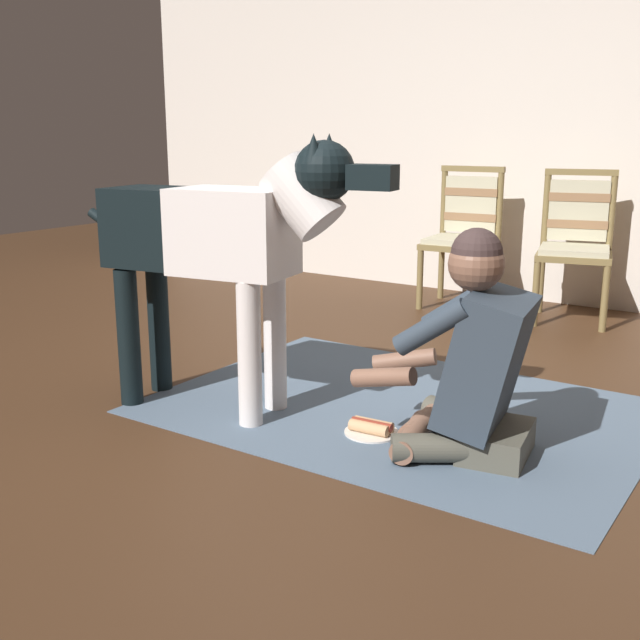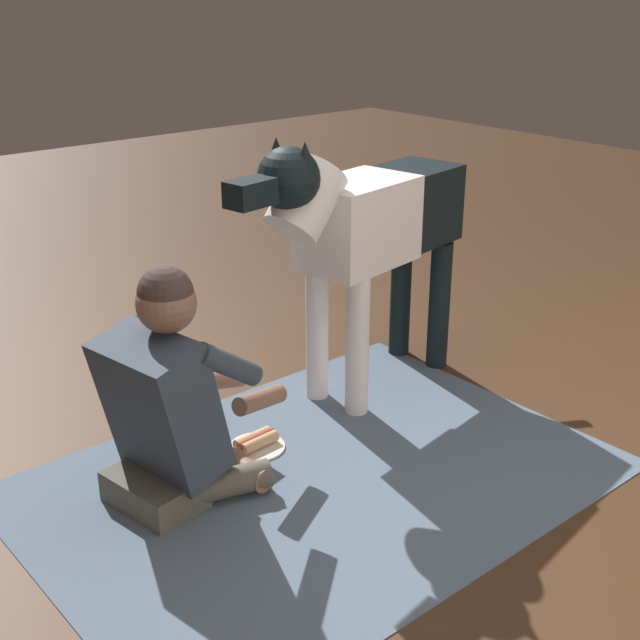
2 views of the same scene
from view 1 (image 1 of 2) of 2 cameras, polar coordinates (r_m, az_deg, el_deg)
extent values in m
plane|color=#422918|center=(3.39, -0.58, -7.38)|extent=(13.13, 13.13, 0.00)
cube|color=silver|center=(5.85, 16.61, 14.05)|extent=(7.42, 0.10, 2.60)
cube|color=slate|center=(3.53, 5.92, -6.50)|extent=(2.13, 1.54, 0.01)
cylinder|color=olive|center=(5.29, 11.59, 2.52)|extent=(0.04, 0.04, 0.42)
cylinder|color=olive|center=(5.43, 7.42, 2.98)|extent=(0.04, 0.04, 0.42)
cylinder|color=olive|center=(5.68, 12.90, 3.23)|extent=(0.04, 0.04, 0.42)
cylinder|color=olive|center=(5.81, 8.98, 3.65)|extent=(0.04, 0.04, 0.42)
cube|color=olive|center=(5.51, 10.32, 5.46)|extent=(0.49, 0.49, 0.04)
cube|color=#BCB697|center=(5.51, 10.34, 5.85)|extent=(0.45, 0.45, 0.04)
cylinder|color=olive|center=(5.61, 13.19, 8.35)|extent=(0.04, 0.04, 0.52)
cylinder|color=olive|center=(5.74, 9.17, 8.66)|extent=(0.04, 0.04, 0.52)
cube|color=olive|center=(5.66, 11.27, 10.93)|extent=(0.46, 0.08, 0.04)
cube|color=#BCB697|center=(5.68, 11.15, 8.41)|extent=(0.38, 0.08, 0.40)
cube|color=#8E6746|center=(5.67, 11.19, 9.30)|extent=(0.39, 0.09, 0.06)
cube|color=#8E6746|center=(5.69, 11.11, 7.51)|extent=(0.39, 0.09, 0.06)
cylinder|color=olive|center=(5.08, 20.36, 1.47)|extent=(0.04, 0.04, 0.42)
cylinder|color=olive|center=(5.10, 15.69, 1.85)|extent=(0.04, 0.04, 0.42)
cylinder|color=olive|center=(5.49, 20.37, 2.34)|extent=(0.04, 0.04, 0.42)
cylinder|color=olive|center=(5.50, 16.05, 2.69)|extent=(0.04, 0.04, 0.42)
cube|color=olive|center=(5.25, 18.31, 4.56)|extent=(0.56, 0.56, 0.04)
cube|color=#BCB697|center=(5.24, 18.34, 4.97)|extent=(0.51, 0.51, 0.04)
cylinder|color=olive|center=(5.42, 20.83, 7.63)|extent=(0.04, 0.04, 0.52)
cylinder|color=olive|center=(5.43, 16.41, 7.98)|extent=(0.04, 0.04, 0.52)
cube|color=olive|center=(5.40, 18.82, 10.33)|extent=(0.46, 0.15, 0.04)
cube|color=#BCB697|center=(5.42, 18.61, 7.70)|extent=(0.38, 0.14, 0.40)
cube|color=#8E6746|center=(5.42, 18.68, 8.63)|extent=(0.39, 0.15, 0.06)
cube|color=#8E6746|center=(5.43, 18.54, 6.77)|extent=(0.39, 0.15, 0.06)
cube|color=#504E42|center=(3.08, 12.93, -8.76)|extent=(0.29, 0.37, 0.12)
cylinder|color=#504E42|center=(2.97, 9.23, -9.33)|extent=(0.39, 0.31, 0.11)
cylinder|color=brown|center=(3.07, 6.87, -8.55)|extent=(0.17, 0.37, 0.09)
cylinder|color=#504E42|center=(3.25, 10.74, -7.32)|extent=(0.41, 0.22, 0.11)
cylinder|color=brown|center=(3.22, 7.82, -7.49)|extent=(0.12, 0.37, 0.09)
cube|color=#2D3945|center=(2.98, 12.21, -2.97)|extent=(0.38, 0.45, 0.55)
cylinder|color=#2D3945|center=(2.82, 8.28, -0.54)|extent=(0.30, 0.12, 0.24)
cylinder|color=brown|center=(2.99, 4.73, -4.25)|extent=(0.27, 0.07, 0.12)
cylinder|color=#2D3945|center=(3.15, 10.13, 0.90)|extent=(0.30, 0.12, 0.24)
cylinder|color=brown|center=(3.21, 6.28, -2.98)|extent=(0.28, 0.15, 0.12)
sphere|color=brown|center=(2.91, 11.51, 4.12)|extent=(0.21, 0.21, 0.21)
sphere|color=#3B2B2A|center=(2.91, 11.54, 4.84)|extent=(0.19, 0.19, 0.19)
cylinder|color=silver|center=(3.43, -3.36, -1.59)|extent=(0.10, 0.10, 0.63)
cylinder|color=silver|center=(3.24, -5.25, -2.56)|extent=(0.10, 0.10, 0.63)
cylinder|color=black|center=(3.76, -11.85, -0.48)|extent=(0.10, 0.10, 0.63)
cylinder|color=black|center=(3.59, -14.00, -1.29)|extent=(0.10, 0.10, 0.63)
cube|color=silver|center=(3.30, -6.46, 6.52)|extent=(0.54, 0.40, 0.36)
cube|color=black|center=(3.51, -11.83, 6.76)|extent=(0.47, 0.37, 0.35)
cylinder|color=silver|center=(3.13, -1.31, 9.11)|extent=(0.39, 0.28, 0.36)
sphere|color=black|center=(3.08, 0.33, 10.97)|extent=(0.24, 0.24, 0.24)
cube|color=black|center=(3.00, 3.92, 10.51)|extent=(0.20, 0.14, 0.10)
cone|color=black|center=(3.15, 0.69, 12.69)|extent=(0.10, 0.10, 0.11)
cone|color=black|center=(3.01, -0.48, 12.64)|extent=(0.10, 0.10, 0.11)
cylinder|color=black|center=(3.66, -14.74, 6.30)|extent=(0.32, 0.09, 0.21)
cylinder|color=silver|center=(3.23, 3.80, -8.36)|extent=(0.23, 0.23, 0.01)
cylinder|color=tan|center=(3.20, 3.64, -8.00)|extent=(0.17, 0.06, 0.05)
cylinder|color=tan|center=(3.24, 3.99, -7.75)|extent=(0.17, 0.06, 0.05)
cylinder|color=maroon|center=(3.22, 3.82, -7.75)|extent=(0.18, 0.05, 0.04)
camera|label=2|loc=(5.09, 38.61, 17.33)|focal=47.83mm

